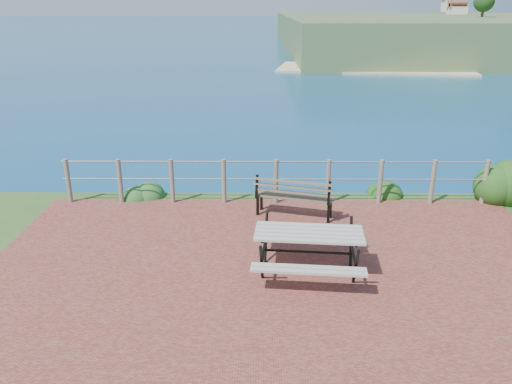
% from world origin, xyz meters
% --- Properties ---
extents(ground, '(10.00, 7.00, 0.12)m').
position_xyz_m(ground, '(0.00, 0.00, 0.00)').
color(ground, brown).
rests_on(ground, ground).
extents(ocean, '(1200.00, 1200.00, 0.00)m').
position_xyz_m(ocean, '(0.00, 200.00, 0.00)').
color(ocean, '#165885').
rests_on(ocean, ground).
extents(safety_railing, '(9.40, 0.10, 1.00)m').
position_xyz_m(safety_railing, '(0.00, 3.35, 0.57)').
color(safety_railing, '#6B5B4C').
rests_on(safety_railing, ground).
extents(picnic_table, '(1.80, 1.51, 0.73)m').
position_xyz_m(picnic_table, '(0.43, 0.24, 0.47)').
color(picnic_table, '#A29B91').
rests_on(picnic_table, ground).
extents(park_bench, '(1.66, 0.82, 0.91)m').
position_xyz_m(park_bench, '(0.36, 2.59, 0.60)').
color(park_bench, brown).
rests_on(park_bench, ground).
extents(shrub_right_edge, '(1.20, 1.20, 1.71)m').
position_xyz_m(shrub_right_edge, '(5.12, 3.54, 0.00)').
color(shrub_right_edge, '#214715').
rests_on(shrub_right_edge, ground).
extents(shrub_lip_west, '(0.77, 0.77, 0.51)m').
position_xyz_m(shrub_lip_west, '(-3.03, 3.78, 0.00)').
color(shrub_lip_west, '#215824').
rests_on(shrub_lip_west, ground).
extents(shrub_lip_east, '(0.74, 0.74, 0.47)m').
position_xyz_m(shrub_lip_east, '(2.51, 4.02, 0.00)').
color(shrub_lip_east, '#214715').
rests_on(shrub_lip_east, ground).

